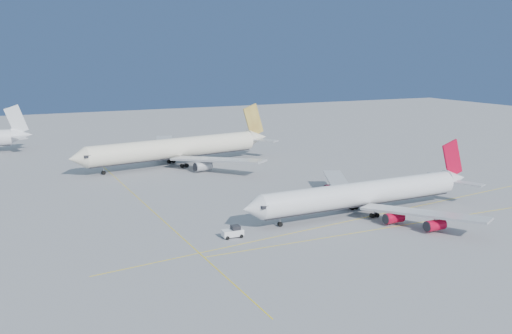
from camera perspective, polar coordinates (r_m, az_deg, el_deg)
name	(u,v)px	position (r m, az deg, el deg)	size (l,w,h in m)	color
ground	(349,211)	(129.99, 9.32, -4.32)	(500.00, 500.00, 0.00)	slate
taxiway_lines	(278,211)	(127.76, 2.24, -4.45)	(118.86, 140.00, 0.02)	yellow
airliner_virgin	(366,193)	(127.47, 10.95, -2.62)	(59.96, 53.92, 14.81)	white
airliner_etihad	(179,148)	(180.72, -7.75, 1.90)	(68.89, 62.92, 18.04)	#ECE3C9
pushback_tug	(233,232)	(109.98, -2.30, -6.51)	(4.10, 2.60, 2.26)	white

